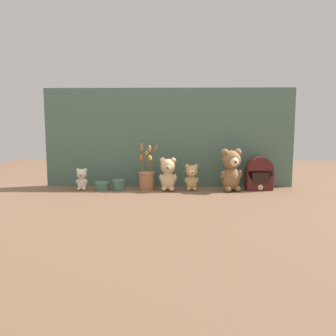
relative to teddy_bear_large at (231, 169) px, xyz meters
name	(u,v)px	position (x,y,z in m)	size (l,w,h in m)	color
ground_plane	(168,190)	(-0.44, 0.00, -0.16)	(4.00, 4.00, 0.00)	brown
backdrop_wall	(169,138)	(-0.44, 0.17, 0.21)	(1.85, 0.02, 0.73)	#4C6B5B
teddy_bear_large	(231,169)	(0.00, 0.00, 0.00)	(0.17, 0.15, 0.30)	olive
teddy_bear_medium	(168,173)	(-0.44, 0.00, -0.03)	(0.13, 0.12, 0.24)	#DBBC84
teddy_bear_small	(192,177)	(-0.28, 0.01, -0.06)	(0.10, 0.10, 0.19)	tan
teddy_bear_tiny	(82,179)	(-1.06, 0.01, -0.07)	(0.08, 0.08, 0.16)	beige
flower_vase	(147,178)	(-0.60, 0.05, -0.07)	(0.15, 0.15, 0.34)	#AD7047
vintage_radio	(259,174)	(0.21, 0.05, -0.04)	(0.19, 0.11, 0.24)	#4C1919
decorative_tin_tall	(102,186)	(-0.92, 0.01, -0.13)	(0.11, 0.11, 0.06)	#47705B
decorative_tin_short	(119,185)	(-0.80, 0.02, -0.12)	(0.09, 0.09, 0.07)	#47705B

